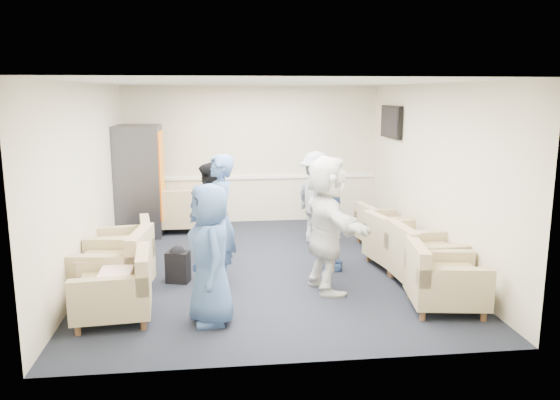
{
  "coord_description": "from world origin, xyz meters",
  "views": [
    {
      "loc": [
        -0.71,
        -7.8,
        2.55
      ],
      "look_at": [
        0.23,
        0.2,
        0.97
      ],
      "focal_mm": 35.0,
      "sensor_mm": 36.0,
      "label": 1
    }
  ],
  "objects": [
    {
      "name": "armchair_left_mid",
      "position": [
        -2.0,
        -1.03,
        0.37
      ],
      "size": [
        1.02,
        1.02,
        0.74
      ],
      "rotation": [
        0.0,
        0.0,
        -1.69
      ],
      "color": "tan",
      "rests_on": "floor"
    },
    {
      "name": "right_wall",
      "position": [
        2.5,
        0.0,
        1.35
      ],
      "size": [
        0.02,
        6.0,
        2.7
      ],
      "primitive_type": "cube",
      "color": "beige",
      "rests_on": "floor"
    },
    {
      "name": "person_back_right",
      "position": [
        0.98,
        1.21,
        0.8
      ],
      "size": [
        0.93,
        1.18,
        1.59
      ],
      "primitive_type": "imported",
      "rotation": [
        0.0,
        0.0,
        1.94
      ],
      "color": "beige",
      "rests_on": "floor"
    },
    {
      "name": "back_wall",
      "position": [
        0.0,
        3.0,
        1.35
      ],
      "size": [
        5.0,
        0.02,
        2.7
      ],
      "primitive_type": "cube",
      "color": "beige",
      "rests_on": "floor"
    },
    {
      "name": "tv",
      "position": [
        2.44,
        1.8,
        2.05
      ],
      "size": [
        0.1,
        1.0,
        0.58
      ],
      "color": "black",
      "rests_on": "right_wall"
    },
    {
      "name": "armchair_right_midnear",
      "position": [
        2.03,
        -1.03,
        0.35
      ],
      "size": [
        0.92,
        0.92,
        0.71
      ],
      "rotation": [
        0.0,
        0.0,
        1.62
      ],
      "color": "tan",
      "rests_on": "floor"
    },
    {
      "name": "armchair_right_far",
      "position": [
        2.03,
        0.9,
        0.3
      ],
      "size": [
        0.87,
        0.87,
        0.61
      ],
      "rotation": [
        0.0,
        0.0,
        1.72
      ],
      "color": "tan",
      "rests_on": "floor"
    },
    {
      "name": "person_mid_right",
      "position": [
        0.92,
        -0.2,
        0.8
      ],
      "size": [
        0.62,
        1.0,
        1.59
      ],
      "primitive_type": "imported",
      "rotation": [
        0.0,
        0.0,
        1.31
      ],
      "color": "#3C5B92",
      "rests_on": "floor"
    },
    {
      "name": "person_front_left",
      "position": [
        -0.8,
        -1.93,
        0.8
      ],
      "size": [
        0.67,
        0.87,
        1.6
      ],
      "primitive_type": "imported",
      "rotation": [
        0.0,
        0.0,
        -1.35
      ],
      "color": "#3C5B92",
      "rests_on": "floor"
    },
    {
      "name": "floor",
      "position": [
        0.0,
        0.0,
        0.0
      ],
      "size": [
        6.0,
        6.0,
        0.0
      ],
      "primitive_type": "plane",
      "color": "black",
      "rests_on": "ground"
    },
    {
      "name": "armchair_left_far",
      "position": [
        -2.04,
        0.13,
        0.31
      ],
      "size": [
        0.9,
        0.9,
        0.63
      ],
      "rotation": [
        0.0,
        0.0,
        -1.41
      ],
      "color": "tan",
      "rests_on": "floor"
    },
    {
      "name": "armchair_right_midfar",
      "position": [
        1.94,
        -0.22,
        0.34
      ],
      "size": [
        0.98,
        0.98,
        0.68
      ],
      "rotation": [
        0.0,
        0.0,
        1.74
      ],
      "color": "tan",
      "rests_on": "floor"
    },
    {
      "name": "ceiling",
      "position": [
        0.0,
        0.0,
        2.7
      ],
      "size": [
        6.0,
        6.0,
        0.0
      ],
      "primitive_type": "plane",
      "rotation": [
        3.14,
        0.0,
        0.0
      ],
      "color": "silver",
      "rests_on": "back_wall"
    },
    {
      "name": "armchair_corner",
      "position": [
        -1.44,
        2.35,
        0.35
      ],
      "size": [
        0.89,
        0.89,
        0.7
      ],
      "rotation": [
        0.0,
        0.0,
        3.16
      ],
      "color": "tan",
      "rests_on": "floor"
    },
    {
      "name": "pillow",
      "position": [
        -1.87,
        -1.74,
        0.52
      ],
      "size": [
        0.37,
        0.48,
        0.14
      ],
      "primitive_type": "cube",
      "rotation": [
        0.0,
        0.0,
        -1.55
      ],
      "color": "white",
      "rests_on": "armchair_left_near"
    },
    {
      "name": "vending_machine",
      "position": [
        -2.09,
        2.23,
        1.0
      ],
      "size": [
        0.81,
        0.95,
        2.0
      ],
      "color": "#45454C",
      "rests_on": "floor"
    },
    {
      "name": "chair_rail",
      "position": [
        0.0,
        2.98,
        0.9
      ],
      "size": [
        4.98,
        0.04,
        0.06
      ],
      "primitive_type": "cube",
      "color": "white",
      "rests_on": "back_wall"
    },
    {
      "name": "armchair_left_near",
      "position": [
        -1.86,
        -1.73,
        0.34
      ],
      "size": [
        0.92,
        0.92,
        0.68
      ],
      "rotation": [
        0.0,
        0.0,
        -1.48
      ],
      "color": "tan",
      "rests_on": "floor"
    },
    {
      "name": "person_back_left",
      "position": [
        -0.82,
        0.37,
        0.77
      ],
      "size": [
        0.71,
        0.84,
        1.54
      ],
      "primitive_type": "imported",
      "rotation": [
        0.0,
        0.0,
        -1.39
      ],
      "color": "black",
      "rests_on": "floor"
    },
    {
      "name": "armchair_right_near",
      "position": [
        1.93,
        -1.86,
        0.34
      ],
      "size": [
        0.97,
        0.97,
        0.68
      ],
      "rotation": [
        0.0,
        0.0,
        1.42
      ],
      "color": "tan",
      "rests_on": "floor"
    },
    {
      "name": "person_front_right",
      "position": [
        0.69,
        -1.07,
        0.89
      ],
      "size": [
        0.79,
        1.72,
        1.79
      ],
      "primitive_type": "imported",
      "rotation": [
        0.0,
        0.0,
        1.74
      ],
      "color": "white",
      "rests_on": "floor"
    },
    {
      "name": "backpack",
      "position": [
        -1.26,
        -0.53,
        0.27
      ],
      "size": [
        0.35,
        0.29,
        0.52
      ],
      "rotation": [
        0.0,
        0.0,
        -0.26
      ],
      "color": "black",
      "rests_on": "floor"
    },
    {
      "name": "front_wall",
      "position": [
        0.0,
        -3.0,
        1.35
      ],
      "size": [
        5.0,
        0.02,
        2.7
      ],
      "primitive_type": "cube",
      "color": "beige",
      "rests_on": "floor"
    },
    {
      "name": "left_wall",
      "position": [
        -2.5,
        0.0,
        1.35
      ],
      "size": [
        0.02,
        6.0,
        2.7
      ],
      "primitive_type": "cube",
      "color": "beige",
      "rests_on": "floor"
    },
    {
      "name": "person_mid_left",
      "position": [
        -0.68,
        -0.67,
        0.89
      ],
      "size": [
        0.43,
        0.65,
        1.77
      ],
      "primitive_type": "imported",
      "rotation": [
        0.0,
        0.0,
        -1.58
      ],
      "color": "#3C5B92",
      "rests_on": "floor"
    }
  ]
}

